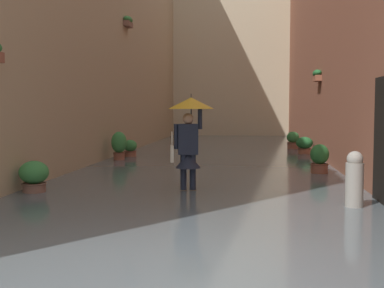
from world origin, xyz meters
TOP-DOWN VIEW (x-y plane):
  - ground_plane at (0.00, -12.28)m, footprint 61.41×61.41m
  - flood_water at (0.00, -12.28)m, footprint 7.41×30.56m
  - building_facade_left at (-4.20, -12.28)m, footprint 2.04×28.56m
  - building_facade_far at (0.00, -25.46)m, footprint 10.21×1.80m
  - person_wading at (0.08, -4.95)m, footprint 0.89×0.89m
  - potted_plant_mid_left at (-2.77, -7.84)m, footprint 0.45×0.45m
  - potted_plant_near_left at (-2.97, -13.10)m, footprint 0.58×0.58m
  - potted_plant_far_left at (-2.76, -15.36)m, footprint 0.48×0.48m
  - potted_plant_near_right at (2.96, -4.39)m, footprint 0.56×0.56m
  - potted_plant_far_right at (2.80, -11.54)m, footprint 0.44×0.44m
  - potted_plant_mid_right at (2.88, -10.40)m, footprint 0.47×0.47m
  - mooring_bollard at (-2.75, -3.57)m, footprint 0.28×0.28m

SIDE VIEW (x-z plane):
  - ground_plane at x=0.00m, z-range 0.00..0.00m
  - flood_water at x=0.00m, z-range 0.00..0.09m
  - potted_plant_far_right at x=2.80m, z-range 0.01..0.65m
  - potted_plant_near_right at x=2.96m, z-range 0.03..0.72m
  - potted_plant_near_left at x=-2.97m, z-range 0.04..0.73m
  - potted_plant_far_left at x=-2.76m, z-range 0.02..0.78m
  - potted_plant_mid_left at x=-2.77m, z-range 0.02..0.82m
  - mooring_bollard at x=-2.75m, z-range 0.00..0.99m
  - potted_plant_mid_right at x=2.88m, z-range 0.06..1.01m
  - person_wading at x=0.08m, z-range 0.33..2.28m
  - building_facade_left at x=-4.20m, z-range 0.00..9.79m
  - building_facade_far at x=0.00m, z-range 0.00..10.77m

